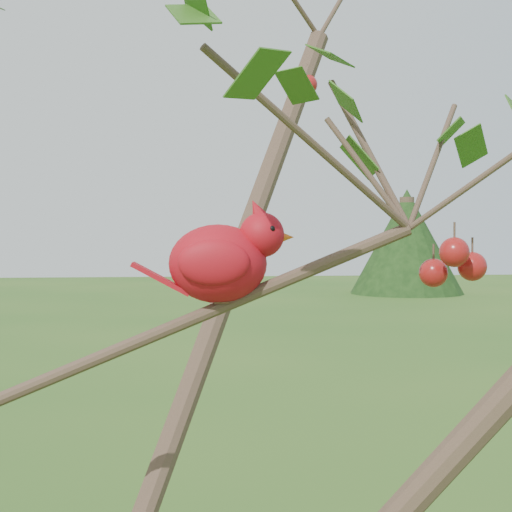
{
  "coord_description": "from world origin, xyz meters",
  "views": [
    {
      "loc": [
        0.23,
        -0.95,
        2.19
      ],
      "look_at": [
        0.35,
        0.07,
        2.16
      ],
      "focal_mm": 55.0,
      "sensor_mm": 36.0,
      "label": 1
    }
  ],
  "objects": [
    {
      "name": "cardinal",
      "position": [
        0.31,
        0.07,
        2.16
      ],
      "size": [
        0.21,
        0.11,
        0.15
      ],
      "rotation": [
        0.0,
        0.0,
        -0.07
      ],
      "color": "#B60F1B",
      "rests_on": "ground"
    },
    {
      "name": "distant_trees",
      "position": [
        2.29,
        24.34,
        1.64
      ],
      "size": [
        44.98,
        13.26,
        3.88
      ],
      "color": "#3F2E22",
      "rests_on": "ground"
    }
  ]
}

